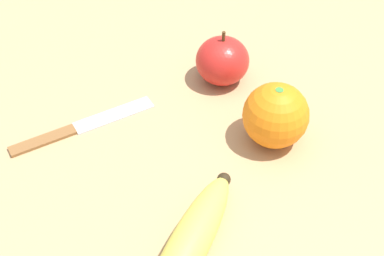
# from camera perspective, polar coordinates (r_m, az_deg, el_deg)

# --- Properties ---
(ground_plane) EXTENTS (3.00, 3.00, 0.00)m
(ground_plane) POSITION_cam_1_polar(r_m,az_deg,el_deg) (0.58, -0.90, -7.24)
(ground_plane) COLOR tan
(banana) EXTENTS (0.14, 0.17, 0.04)m
(banana) POSITION_cam_1_polar(r_m,az_deg,el_deg) (0.52, -0.43, -12.52)
(banana) COLOR #DBCC4C
(banana) RESTS_ON ground_plane
(orange) EXTENTS (0.08, 0.08, 0.08)m
(orange) POSITION_cam_1_polar(r_m,az_deg,el_deg) (0.62, 8.92, 1.34)
(orange) COLOR orange
(orange) RESTS_ON ground_plane
(apple) EXTENTS (0.07, 0.07, 0.08)m
(apple) POSITION_cam_1_polar(r_m,az_deg,el_deg) (0.70, 3.27, 7.18)
(apple) COLOR red
(apple) RESTS_ON ground_plane
(paring_knife) EXTENTS (0.02, 0.18, 0.01)m
(paring_knife) POSITION_cam_1_polar(r_m,az_deg,el_deg) (0.66, -12.06, 0.12)
(paring_knife) COLOR silver
(paring_knife) RESTS_ON ground_plane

